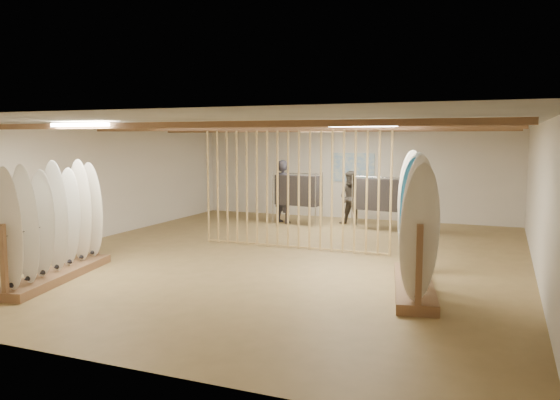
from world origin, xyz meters
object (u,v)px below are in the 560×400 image
at_px(rack_left, 56,241).
at_px(clothing_rack_a, 297,190).
at_px(clothing_rack_b, 379,195).
at_px(shopper_a, 283,187).
at_px(rack_right, 415,246).
at_px(shopper_b, 352,195).

xyz_separation_m(rack_left, clothing_rack_a, (1.76, 7.49, 0.31)).
distance_m(clothing_rack_a, clothing_rack_b, 2.43).
relative_size(clothing_rack_a, shopper_a, 0.73).
bearing_deg(rack_right, clothing_rack_a, 115.05).
relative_size(rack_left, shopper_a, 1.39).
bearing_deg(clothing_rack_a, rack_right, -43.86).
bearing_deg(shopper_a, shopper_b, -147.11).
distance_m(rack_left, rack_right, 6.22).
bearing_deg(shopper_a, clothing_rack_a, -173.35).
bearing_deg(shopper_b, clothing_rack_a, -153.08).
bearing_deg(rack_right, shopper_b, 102.48).
relative_size(rack_left, clothing_rack_a, 1.91).
height_order(clothing_rack_b, shopper_b, shopper_b).
xyz_separation_m(clothing_rack_b, shopper_a, (-2.91, 0.26, 0.08)).
bearing_deg(clothing_rack_b, rack_left, -111.08).
xyz_separation_m(rack_left, shopper_a, (1.27, 7.64, 0.36)).
distance_m(rack_left, shopper_b, 8.62).
height_order(rack_right, clothing_rack_a, rack_right).
xyz_separation_m(rack_left, shopper_b, (3.27, 7.97, 0.19)).
bearing_deg(rack_left, clothing_rack_a, 64.23).
bearing_deg(clothing_rack_a, clothing_rack_b, 7.67).
height_order(clothing_rack_a, shopper_b, shopper_b).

